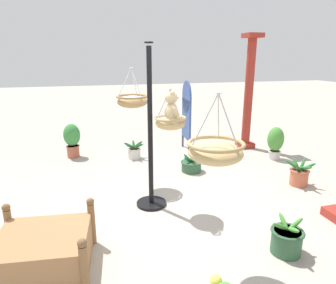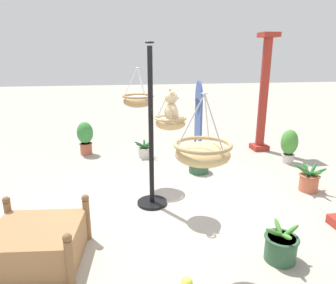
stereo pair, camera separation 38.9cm
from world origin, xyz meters
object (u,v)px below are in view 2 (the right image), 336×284
object	(u,v)px
wooden_planter_box	(37,243)
hanging_basket_with_teddy	(170,122)
display_sign_board	(199,111)
potted_plant_small_succulent	(281,246)
display_pole_central	(151,159)
hanging_basket_right_low	(203,153)
potted_plant_tall_leafy	(199,166)
greenhouse_pillar_right	(263,96)
potted_plant_bushy_green	(145,151)
potted_plant_broad_leaf	(85,137)
hanging_basket_left_high	(138,100)
teddy_bear	(172,109)
potted_plant_flowering_red	(309,180)
potted_plant_trailing_ivy	(289,145)

from	to	relation	value
wooden_planter_box	hanging_basket_with_teddy	bearing A→B (deg)	120.66
display_sign_board	potted_plant_small_succulent	bearing A→B (deg)	-2.01
display_pole_central	hanging_basket_right_low	size ratio (longest dim) A/B	3.47
hanging_basket_with_teddy	potted_plant_tall_leafy	bearing A→B (deg)	148.59
greenhouse_pillar_right	potted_plant_small_succulent	world-z (taller)	greenhouse_pillar_right
potted_plant_bushy_green	potted_plant_broad_leaf	world-z (taller)	potted_plant_broad_leaf
display_pole_central	hanging_basket_left_high	size ratio (longest dim) A/B	3.63
teddy_bear	hanging_basket_right_low	world-z (taller)	hanging_basket_right_low
potted_plant_tall_leafy	potted_plant_bushy_green	bearing A→B (deg)	-138.47
hanging_basket_left_high	potted_plant_broad_leaf	xyz separation A→B (m)	(-1.75, -1.08, -1.03)
hanging_basket_left_high	potted_plant_flowering_red	bearing A→B (deg)	72.66
hanging_basket_with_teddy	teddy_bear	distance (m)	0.19
teddy_bear	potted_plant_broad_leaf	distance (m)	3.30
teddy_bear	potted_plant_bushy_green	xyz separation A→B (m)	(-2.33, -0.18, -1.30)
potted_plant_flowering_red	display_sign_board	bearing A→B (deg)	-152.56
teddy_bear	potted_plant_trailing_ivy	distance (m)	3.29
potted_plant_broad_leaf	display_pole_central	bearing A→B (deg)	24.30
wooden_planter_box	display_sign_board	world-z (taller)	display_sign_board
potted_plant_trailing_ivy	potted_plant_bushy_green	bearing A→B (deg)	-106.07
hanging_basket_left_high	potted_plant_small_succulent	distance (m)	3.00
hanging_basket_left_high	hanging_basket_right_low	distance (m)	2.42
teddy_bear	wooden_planter_box	bearing A→B (deg)	-59.68
potted_plant_small_succulent	potted_plant_flowering_red	bearing A→B (deg)	138.32
wooden_planter_box	greenhouse_pillar_right	bearing A→B (deg)	129.07
potted_plant_bushy_green	hanging_basket_right_low	bearing A→B (deg)	3.33
potted_plant_flowering_red	wooden_planter_box	bearing A→B (deg)	-73.98
potted_plant_tall_leafy	hanging_basket_right_low	bearing A→B (deg)	-15.28
potted_plant_bushy_green	potted_plant_small_succulent	world-z (taller)	potted_plant_small_succulent
potted_plant_flowering_red	hanging_basket_left_high	bearing A→B (deg)	-107.34
greenhouse_pillar_right	potted_plant_tall_leafy	world-z (taller)	greenhouse_pillar_right
hanging_basket_with_teddy	potted_plant_bushy_green	bearing A→B (deg)	-176.21
display_pole_central	display_sign_board	distance (m)	2.77
hanging_basket_with_teddy	teddy_bear	bearing A→B (deg)	90.00
hanging_basket_right_low	potted_plant_flowering_red	xyz separation A→B (m)	(-1.53, 2.28, -1.09)
potted_plant_trailing_ivy	display_sign_board	bearing A→B (deg)	-122.94
display_sign_board	hanging_basket_left_high	bearing A→B (deg)	-43.40
teddy_bear	potted_plant_flowering_red	size ratio (longest dim) A/B	0.88
potted_plant_flowering_red	potted_plant_tall_leafy	size ratio (longest dim) A/B	1.21
teddy_bear	potted_plant_tall_leafy	size ratio (longest dim) A/B	1.06
hanging_basket_right_low	wooden_planter_box	world-z (taller)	hanging_basket_right_low
teddy_bear	hanging_basket_left_high	xyz separation A→B (m)	(-1.02, -0.38, -0.02)
hanging_basket_left_high	greenhouse_pillar_right	size ratio (longest dim) A/B	0.24
hanging_basket_with_teddy	hanging_basket_right_low	world-z (taller)	hanging_basket_right_low
potted_plant_trailing_ivy	potted_plant_flowering_red	bearing A→B (deg)	-17.28
potted_plant_bushy_green	potted_plant_small_succulent	bearing A→B (deg)	16.83
hanging_basket_with_teddy	wooden_planter_box	xyz separation A→B (m)	(0.95, -1.61, -1.05)
potted_plant_small_succulent	wooden_planter_box	bearing A→B (deg)	-99.06
greenhouse_pillar_right	potted_plant_flowering_red	world-z (taller)	greenhouse_pillar_right
wooden_planter_box	display_sign_board	distance (m)	4.50
hanging_basket_with_teddy	wooden_planter_box	world-z (taller)	hanging_basket_with_teddy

